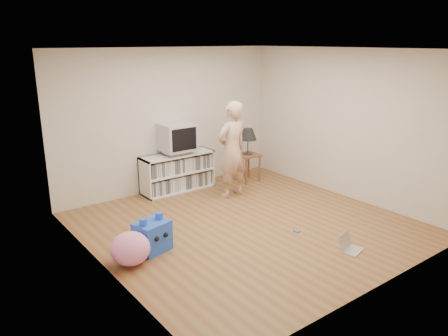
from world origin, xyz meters
TOP-DOWN VIEW (x-y plane):
  - ground at (0.00, 0.00)m, footprint 4.50×4.50m
  - walls at (0.00, 0.00)m, footprint 4.52×4.52m
  - ceiling at (0.00, 0.00)m, footprint 4.50×4.50m
  - media_unit at (0.01, 2.04)m, footprint 1.40×0.45m
  - dvd_deck at (0.01, 2.02)m, footprint 0.45×0.35m
  - crt_tv at (0.01, 2.02)m, footprint 0.60×0.53m
  - side_table at (1.40, 1.65)m, footprint 0.42×0.42m
  - table_lamp at (1.40, 1.65)m, footprint 0.34×0.34m
  - person at (0.62, 1.16)m, footprint 0.66×0.46m
  - laptop at (0.56, -1.47)m, footprint 0.38×0.33m
  - playing_cards at (0.42, -0.64)m, footprint 0.07×0.09m
  - plush_blue at (-1.56, 0.11)m, footprint 0.50×0.44m
  - plush_pink at (-1.95, -0.05)m, footprint 0.58×0.58m

SIDE VIEW (x-z plane):
  - ground at x=0.00m, z-range 0.00..0.00m
  - playing_cards at x=0.42m, z-range 0.00..0.02m
  - laptop at x=0.56m, z-range -0.05..0.17m
  - plush_pink at x=-1.95m, z-range 0.00..0.42m
  - plush_blue at x=-1.56m, z-range -0.04..0.47m
  - media_unit at x=0.01m, z-range 0.00..0.70m
  - side_table at x=1.40m, z-range 0.14..0.69m
  - dvd_deck at x=0.01m, z-range 0.70..0.77m
  - person at x=0.62m, z-range 0.00..1.72m
  - table_lamp at x=1.40m, z-range 0.68..1.20m
  - crt_tv at x=0.01m, z-range 0.77..1.27m
  - walls at x=0.00m, z-range 0.00..2.60m
  - ceiling at x=0.00m, z-range 2.60..2.60m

